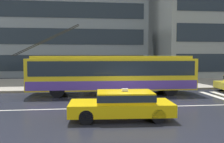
% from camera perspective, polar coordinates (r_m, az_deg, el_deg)
% --- Properties ---
extents(ground_plane, '(160.00, 160.00, 0.00)m').
position_cam_1_polar(ground_plane, '(14.62, 4.20, -7.57)').
color(ground_plane, '#20212C').
extents(sidewalk_slab, '(80.00, 10.00, 0.14)m').
position_cam_1_polar(sidewalk_slab, '(24.38, -0.20, -2.78)').
color(sidewalk_slab, gray).
rests_on(sidewalk_slab, ground_plane).
extents(crosswalk_stripe_edge_near, '(0.44, 4.40, 0.01)m').
position_cam_1_polar(crosswalk_stripe_edge_near, '(18.33, 23.84, -5.54)').
color(crosswalk_stripe_edge_near, beige).
rests_on(crosswalk_stripe_edge_near, ground_plane).
extents(lane_centre_line, '(72.00, 0.14, 0.01)m').
position_cam_1_polar(lane_centre_line, '(13.47, 5.17, -8.56)').
color(lane_centre_line, silver).
rests_on(lane_centre_line, ground_plane).
extents(trolleybus, '(13.29, 2.85, 5.15)m').
position_cam_1_polar(trolleybus, '(17.63, 0.07, -0.39)').
color(trolleybus, yellow).
rests_on(trolleybus, ground_plane).
extents(taxi_oncoming_near, '(4.77, 2.10, 1.39)m').
position_cam_1_polar(taxi_oncoming_near, '(10.92, 2.52, -7.74)').
color(taxi_oncoming_near, yellow).
rests_on(taxi_oncoming_near, ground_plane).
extents(bus_shelter, '(3.51, 1.70, 2.55)m').
position_cam_1_polar(bus_shelter, '(21.06, -3.71, 1.56)').
color(bus_shelter, gray).
rests_on(bus_shelter, sidewalk_slab).
extents(pedestrian_at_shelter, '(1.32, 1.32, 1.94)m').
position_cam_1_polar(pedestrian_at_shelter, '(21.86, 7.09, 0.61)').
color(pedestrian_at_shelter, black).
rests_on(pedestrian_at_shelter, sidewalk_slab).
extents(pedestrian_approaching_curb, '(1.59, 1.59, 2.04)m').
position_cam_1_polar(pedestrian_approaching_curb, '(21.25, -3.28, 0.96)').
color(pedestrian_approaching_curb, '#27262D').
rests_on(pedestrian_approaching_curb, sidewalk_slab).
extents(pedestrian_walking_past, '(1.56, 1.56, 2.03)m').
position_cam_1_polar(pedestrian_walking_past, '(20.08, 5.37, 0.74)').
color(pedestrian_walking_past, black).
rests_on(pedestrian_walking_past, sidewalk_slab).
extents(office_tower_corner_left, '(22.61, 11.04, 21.35)m').
position_cam_1_polar(office_tower_corner_left, '(37.98, -10.60, 15.66)').
color(office_tower_corner_left, gray).
rests_on(office_tower_corner_left, ground_plane).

